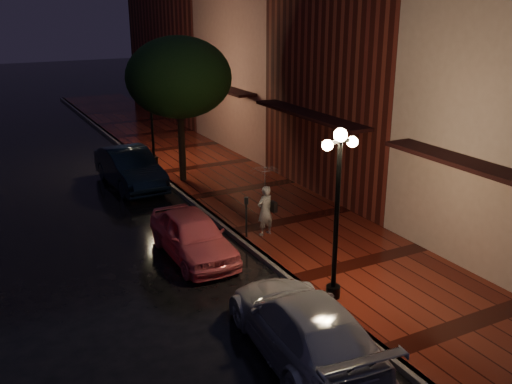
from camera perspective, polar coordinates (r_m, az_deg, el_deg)
ground at (r=18.44m, az=-2.27°, el=-4.40°), size 120.00×120.00×0.00m
sidewalk at (r=19.42m, az=3.72°, el=-2.97°), size 4.50×60.00×0.15m
curb at (r=18.42m, az=-2.28°, el=-4.18°), size 0.25×60.00×0.15m
storefront_mid at (r=22.53m, az=11.90°, el=13.90°), size 5.00×8.00×11.00m
storefront_far at (r=29.21m, az=1.52°, el=13.31°), size 5.00×8.00×9.00m
storefront_extra at (r=38.17m, az=-6.15°, el=15.22°), size 5.00×12.00×10.00m
streetlamp_near at (r=13.66m, az=8.12°, el=-1.30°), size 0.96×0.36×4.31m
streetlamp_far at (r=25.91m, az=-10.44°, el=8.08°), size 0.96×0.36×4.31m
street_tree at (r=22.93m, az=-7.68°, el=11.04°), size 4.16×4.16×5.80m
pink_car at (r=16.82m, az=-6.34°, el=-4.32°), size 1.64×4.03×1.37m
navy_car at (r=23.58m, az=-12.49°, el=2.35°), size 1.85×4.79×1.56m
silver_car at (r=12.36m, az=4.75°, el=-13.19°), size 2.48×5.07×1.42m
woman_with_umbrella at (r=17.62m, az=0.93°, el=0.22°), size 0.94×0.96×2.26m
parking_meter at (r=17.67m, az=-0.97°, el=-2.12°), size 0.14×0.13×1.32m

